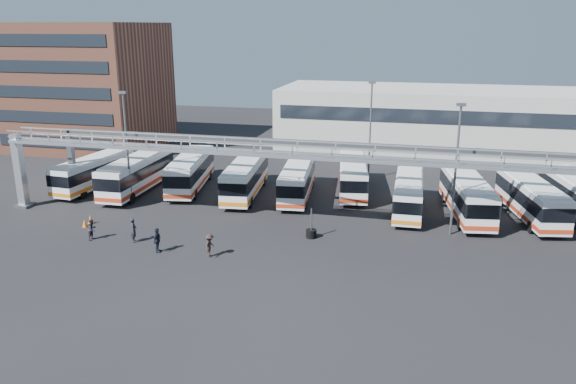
% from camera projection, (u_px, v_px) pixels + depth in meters
% --- Properties ---
extents(ground, '(140.00, 140.00, 0.00)m').
position_uv_depth(ground, '(278.00, 254.00, 40.05)').
color(ground, black).
rests_on(ground, ground).
extents(gantry, '(51.40, 5.15, 7.10)m').
position_uv_depth(gantry, '(297.00, 160.00, 43.94)').
color(gantry, '#989BA1').
rests_on(gantry, ground).
extents(apartment_building, '(18.00, 15.00, 16.00)m').
position_uv_depth(apartment_building, '(87.00, 86.00, 73.55)').
color(apartment_building, brown).
rests_on(apartment_building, ground).
extents(warehouse, '(42.00, 14.00, 8.00)m').
position_uv_depth(warehouse, '(446.00, 121.00, 71.46)').
color(warehouse, '#9E9E99').
rests_on(warehouse, ground).
extents(light_pole_left, '(0.70, 0.35, 10.21)m').
position_uv_depth(light_pole_left, '(127.00, 142.00, 49.56)').
color(light_pole_left, '#4C4F54').
rests_on(light_pole_left, ground).
extents(light_pole_mid, '(0.70, 0.35, 10.21)m').
position_uv_depth(light_pole_mid, '(456.00, 163.00, 42.14)').
color(light_pole_mid, '#4C4F54').
rests_on(light_pole_mid, ground).
extents(light_pole_back, '(0.70, 0.35, 10.21)m').
position_uv_depth(light_pole_back, '(370.00, 125.00, 57.94)').
color(light_pole_back, '#4C4F54').
rests_on(light_pole_back, ground).
extents(bus_0, '(3.24, 10.69, 3.20)m').
position_uv_depth(bus_0, '(94.00, 171.00, 55.58)').
color(bus_0, silver).
rests_on(bus_0, ground).
extents(bus_1, '(2.97, 11.50, 3.47)m').
position_uv_depth(bus_1, '(137.00, 173.00, 54.39)').
color(bus_1, silver).
rests_on(bus_1, ground).
extents(bus_2, '(4.59, 11.45, 3.39)m').
position_uv_depth(bus_2, '(191.00, 170.00, 55.44)').
color(bus_2, silver).
rests_on(bus_2, ground).
extents(bus_3, '(3.85, 11.31, 3.37)m').
position_uv_depth(bus_3, '(245.00, 177.00, 53.22)').
color(bus_3, silver).
rests_on(bus_3, ground).
extents(bus_4, '(3.64, 10.81, 3.22)m').
position_uv_depth(bus_4, '(297.00, 179.00, 52.61)').
color(bus_4, silver).
rests_on(bus_4, ground).
extents(bus_5, '(4.18, 11.14, 3.31)m').
position_uv_depth(bus_5, '(353.00, 174.00, 54.14)').
color(bus_5, silver).
rests_on(bus_5, ground).
extents(bus_6, '(2.53, 10.07, 3.04)m').
position_uv_depth(bus_6, '(408.00, 194.00, 48.42)').
color(bus_6, silver).
rests_on(bus_6, ground).
extents(bus_7, '(4.33, 11.52, 3.42)m').
position_uv_depth(bus_7, '(467.00, 194.00, 47.56)').
color(bus_7, silver).
rests_on(bus_7, ground).
extents(bus_8, '(4.65, 11.13, 3.29)m').
position_uv_depth(bus_8, '(531.00, 198.00, 46.77)').
color(bus_8, silver).
rests_on(bus_8, ground).
extents(pedestrian_a, '(0.67, 0.81, 1.90)m').
position_uv_depth(pedestrian_a, '(134.00, 230.00, 41.97)').
color(pedestrian_a, black).
rests_on(pedestrian_a, ground).
extents(pedestrian_b, '(0.66, 0.82, 1.62)m').
position_uv_depth(pedestrian_b, '(92.00, 229.00, 42.51)').
color(pedestrian_b, '#2B2331').
rests_on(pedestrian_b, ground).
extents(pedestrian_c, '(0.65, 1.11, 1.69)m').
position_uv_depth(pedestrian_c, '(210.00, 245.00, 39.30)').
color(pedestrian_c, black).
rests_on(pedestrian_c, ground).
extents(pedestrian_d, '(0.54, 1.11, 1.83)m').
position_uv_depth(pedestrian_d, '(157.00, 240.00, 40.07)').
color(pedestrian_d, black).
rests_on(pedestrian_d, ground).
extents(cone_left, '(0.42, 0.42, 0.62)m').
position_uv_depth(cone_left, '(85.00, 223.00, 45.28)').
color(cone_left, orange).
rests_on(cone_left, ground).
extents(cone_right, '(0.48, 0.48, 0.76)m').
position_uv_depth(cone_right, '(91.00, 219.00, 46.03)').
color(cone_right, orange).
rests_on(cone_right, ground).
extents(tire_stack, '(0.82, 0.82, 2.35)m').
position_uv_depth(tire_stack, '(311.00, 233.00, 42.97)').
color(tire_stack, black).
rests_on(tire_stack, ground).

